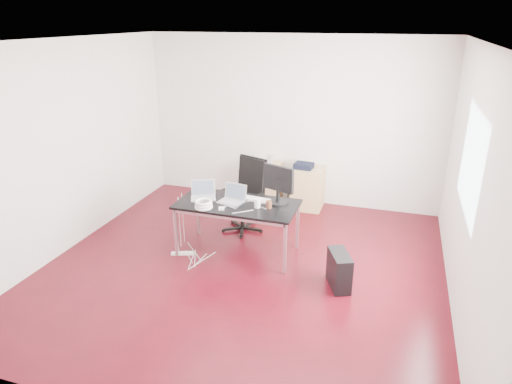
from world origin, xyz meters
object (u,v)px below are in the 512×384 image
(pc_tower, at_px, (339,270))
(filing_cabinet_right, at_px, (308,188))
(filing_cabinet_left, at_px, (266,183))
(desk, at_px, (237,207))
(office_chair, at_px, (246,191))

(pc_tower, bearing_deg, filing_cabinet_right, 87.09)
(filing_cabinet_left, relative_size, pc_tower, 1.56)
(desk, height_order, office_chair, office_chair)
(desk, distance_m, office_chair, 0.78)
(desk, height_order, pc_tower, desk)
(office_chair, relative_size, pc_tower, 2.40)
(office_chair, bearing_deg, filing_cabinet_right, 76.39)
(pc_tower, bearing_deg, filing_cabinet_left, 101.54)
(desk, distance_m, filing_cabinet_right, 1.97)
(desk, distance_m, pc_tower, 1.57)
(office_chair, bearing_deg, filing_cabinet_left, 110.92)
(office_chair, bearing_deg, pc_tower, -17.06)
(desk, xyz_separation_m, office_chair, (-0.14, 0.76, -0.07))
(office_chair, xyz_separation_m, filing_cabinet_left, (-0.02, 1.09, -0.26))
(office_chair, height_order, filing_cabinet_right, office_chair)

